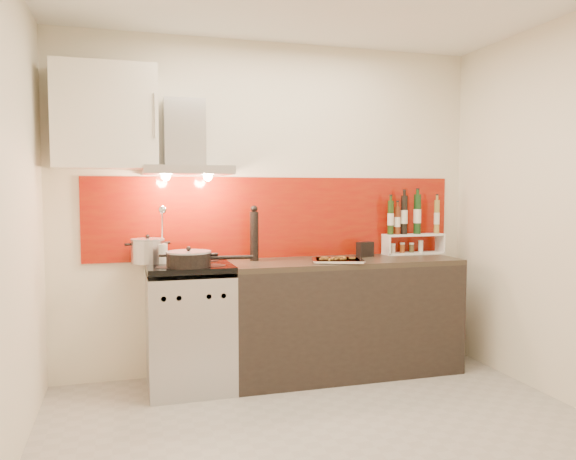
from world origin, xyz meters
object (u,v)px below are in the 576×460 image
object	(u,v)px
saute_pan	(190,259)
baking_tray	(337,260)
pepper_mill	(254,234)
range_stove	(190,328)
stock_pot	(148,251)
counter	(344,316)

from	to	relation	value
saute_pan	baking_tray	world-z (taller)	saute_pan
pepper_mill	baking_tray	size ratio (longest dim) A/B	0.95
range_stove	saute_pan	xyz separation A→B (m)	(-0.01, -0.15, 0.52)
stock_pot	range_stove	bearing A→B (deg)	-26.09
range_stove	counter	distance (m)	1.20
counter	baking_tray	size ratio (longest dim) A/B	4.02
stock_pot	pepper_mill	size ratio (longest dim) A/B	0.57
range_stove	counter	xyz separation A→B (m)	(1.20, 0.00, 0.01)
range_stove	stock_pot	world-z (taller)	stock_pot
range_stove	baking_tray	size ratio (longest dim) A/B	2.03
pepper_mill	baking_tray	xyz separation A→B (m)	(0.58, -0.26, -0.19)
baking_tray	range_stove	bearing A→B (deg)	173.02
stock_pot	saute_pan	distance (m)	0.40
saute_pan	pepper_mill	world-z (taller)	pepper_mill
counter	pepper_mill	world-z (taller)	pepper_mill
range_stove	baking_tray	distance (m)	1.20
counter	stock_pot	xyz separation A→B (m)	(-1.48, 0.13, 0.55)
saute_pan	stock_pot	bearing A→B (deg)	132.95
pepper_mill	baking_tray	bearing A→B (deg)	-23.97
range_stove	pepper_mill	bearing A→B (deg)	13.71
range_stove	baking_tray	world-z (taller)	baking_tray
stock_pot	saute_pan	xyz separation A→B (m)	(0.27, -0.29, -0.03)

